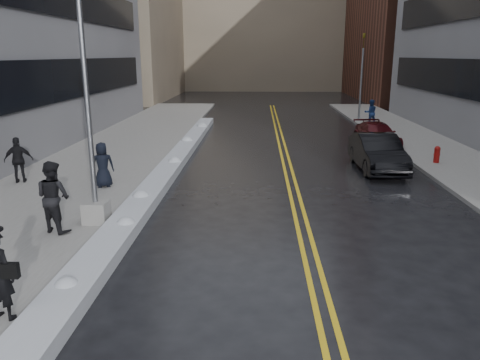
# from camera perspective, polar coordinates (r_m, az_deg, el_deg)

# --- Properties ---
(ground) EXTENTS (160.00, 160.00, 0.00)m
(ground) POSITION_cam_1_polar(r_m,az_deg,el_deg) (11.34, -4.16, -9.55)
(ground) COLOR black
(ground) RESTS_ON ground
(sidewalk_west) EXTENTS (5.50, 50.00, 0.15)m
(sidewalk_west) POSITION_cam_1_polar(r_m,az_deg,el_deg) (21.90, -16.35, 2.21)
(sidewalk_west) COLOR gray
(sidewalk_west) RESTS_ON ground
(sidewalk_east) EXTENTS (4.00, 50.00, 0.15)m
(sidewalk_east) POSITION_cam_1_polar(r_m,az_deg,el_deg) (22.55, 25.14, 1.74)
(sidewalk_east) COLOR gray
(sidewalk_east) RESTS_ON ground
(lane_line_left) EXTENTS (0.12, 50.00, 0.01)m
(lane_line_left) POSITION_cam_1_polar(r_m,az_deg,el_deg) (20.81, 5.33, 1.91)
(lane_line_left) COLOR gold
(lane_line_left) RESTS_ON ground
(lane_line_right) EXTENTS (0.12, 50.00, 0.01)m
(lane_line_right) POSITION_cam_1_polar(r_m,az_deg,el_deg) (20.83, 6.15, 1.90)
(lane_line_right) COLOR gold
(lane_line_right) RESTS_ON ground
(snow_ridge) EXTENTS (0.90, 30.00, 0.34)m
(snow_ridge) POSITION_cam_1_polar(r_m,az_deg,el_deg) (19.15, -8.84, 1.15)
(snow_ridge) COLOR #B9BCC2
(snow_ridge) RESTS_ON ground
(building_west_far) EXTENTS (14.00, 22.00, 18.00)m
(building_west_far) POSITION_cam_1_polar(r_m,az_deg,el_deg) (56.92, -15.69, 18.84)
(building_west_far) COLOR gray
(building_west_far) RESTS_ON ground
(building_far) EXTENTS (36.00, 16.00, 22.00)m
(building_far) POSITION_cam_1_polar(r_m,az_deg,el_deg) (70.53, 3.07, 20.14)
(building_far) COLOR gray
(building_far) RESTS_ON ground
(lamppost) EXTENTS (0.65, 0.65, 7.62)m
(lamppost) POSITION_cam_1_polar(r_m,az_deg,el_deg) (13.23, -17.80, 4.85)
(lamppost) COLOR gray
(lamppost) RESTS_ON sidewalk_west
(fire_hydrant) EXTENTS (0.26, 0.26, 0.73)m
(fire_hydrant) POSITION_cam_1_polar(r_m,az_deg,el_deg) (22.08, 22.88, 2.99)
(fire_hydrant) COLOR maroon
(fire_hydrant) RESTS_ON sidewalk_east
(traffic_signal) EXTENTS (0.16, 0.20, 6.00)m
(traffic_signal) POSITION_cam_1_polar(r_m,az_deg,el_deg) (35.03, 14.61, 12.43)
(traffic_signal) COLOR gray
(traffic_signal) RESTS_ON sidewalk_east
(pedestrian_b) EXTENTS (1.15, 1.04, 1.92)m
(pedestrian_b) POSITION_cam_1_polar(r_m,az_deg,el_deg) (13.20, -21.81, -1.90)
(pedestrian_b) COLOR black
(pedestrian_b) RESTS_ON sidewalk_west
(pedestrian_c) EXTENTS (0.92, 0.77, 1.60)m
(pedestrian_c) POSITION_cam_1_polar(r_m,az_deg,el_deg) (17.19, -16.41, 1.79)
(pedestrian_c) COLOR black
(pedestrian_c) RESTS_ON sidewalk_west
(pedestrian_d) EXTENTS (1.07, 0.72, 1.68)m
(pedestrian_d) POSITION_cam_1_polar(r_m,az_deg,el_deg) (18.89, -25.37, 2.22)
(pedestrian_d) COLOR black
(pedestrian_d) RESTS_ON sidewalk_west
(pedestrian_east) EXTENTS (0.88, 0.71, 1.71)m
(pedestrian_east) POSITION_cam_1_polar(r_m,az_deg,el_deg) (32.35, 15.63, 7.92)
(pedestrian_east) COLOR navy
(pedestrian_east) RESTS_ON sidewalk_east
(car_black) EXTENTS (1.64, 4.58, 1.50)m
(car_black) POSITION_cam_1_polar(r_m,az_deg,el_deg) (20.39, 16.40, 3.23)
(car_black) COLOR black
(car_black) RESTS_ON ground
(car_maroon) EXTENTS (2.00, 4.30, 1.21)m
(car_maroon) POSITION_cam_1_polar(r_m,az_deg,el_deg) (25.93, 16.32, 5.33)
(car_maroon) COLOR #3E090E
(car_maroon) RESTS_ON ground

